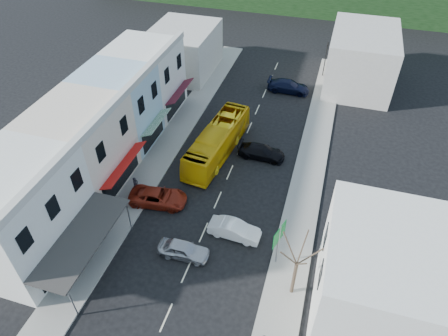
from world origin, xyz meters
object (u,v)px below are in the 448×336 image
at_px(car_red, 158,197).
at_px(pedestrian_left, 136,184).
at_px(direction_sign, 278,245).
at_px(traffic_signal, 325,60).
at_px(bus, 218,141).
at_px(car_white, 234,230).
at_px(street_tree, 297,264).
at_px(car_silver, 184,250).

height_order(car_red, pedestrian_left, pedestrian_left).
distance_m(pedestrian_left, direction_sign, 14.53).
xyz_separation_m(car_red, direction_sign, (11.40, -3.40, 1.41)).
bearing_deg(traffic_signal, bus, 79.94).
distance_m(car_white, traffic_signal, 30.67).
bearing_deg(car_red, pedestrian_left, 67.37).
bearing_deg(car_white, street_tree, -123.33).
relative_size(car_white, traffic_signal, 0.91).
bearing_deg(traffic_signal, car_red, 81.02).
height_order(car_red, traffic_signal, traffic_signal).
relative_size(car_white, pedestrian_left, 2.59).
xyz_separation_m(car_white, car_red, (-7.57, 1.71, 0.00)).
xyz_separation_m(car_red, street_tree, (13.00, -5.67, 2.73)).
height_order(bus, direction_sign, direction_sign).
bearing_deg(pedestrian_left, bus, -24.61).
height_order(bus, pedestrian_left, bus).
relative_size(car_red, direction_sign, 1.09).
xyz_separation_m(car_white, traffic_signal, (4.03, 30.36, 1.71)).
relative_size(pedestrian_left, street_tree, 0.25).
distance_m(bus, direction_sign, 14.52).
bearing_deg(direction_sign, car_silver, -151.92).
bearing_deg(car_white, car_red, 80.11).
height_order(bus, car_white, bus).
bearing_deg(car_red, car_silver, -145.82).
xyz_separation_m(car_white, direction_sign, (3.83, -1.69, 1.41)).
distance_m(direction_sign, traffic_signal, 32.05).
relative_size(bus, car_white, 2.64).
bearing_deg(car_silver, car_red, 40.96).
height_order(car_silver, direction_sign, direction_sign).
bearing_deg(car_white, car_silver, 136.23).
xyz_separation_m(pedestrian_left, direction_sign, (13.90, -4.07, 1.11)).
xyz_separation_m(pedestrian_left, street_tree, (15.50, -6.34, 2.43)).
bearing_deg(bus, pedestrian_left, -118.61).
height_order(car_white, pedestrian_left, pedestrian_left).
distance_m(car_red, street_tree, 14.44).
xyz_separation_m(car_silver, car_white, (3.27, 3.09, 0.00)).
height_order(pedestrian_left, traffic_signal, traffic_signal).
bearing_deg(direction_sign, pedestrian_left, -179.38).
distance_m(car_silver, direction_sign, 7.37).
bearing_deg(car_silver, street_tree, -96.64).
xyz_separation_m(car_silver, street_tree, (8.70, -0.87, 2.73)).
bearing_deg(direction_sign, car_white, 173.08).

